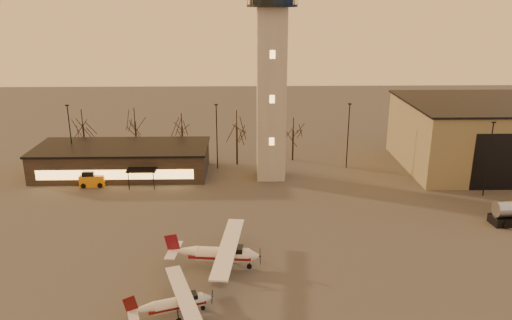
# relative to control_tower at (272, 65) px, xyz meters

# --- Properties ---
(ground) EXTENTS (220.00, 220.00, 0.00)m
(ground) POSITION_rel_control_tower_xyz_m (0.00, -30.00, -16.33)
(ground) COLOR #3A3836
(ground) RESTS_ON ground
(control_tower) EXTENTS (6.80, 6.80, 32.60)m
(control_tower) POSITION_rel_control_tower_xyz_m (0.00, 0.00, 0.00)
(control_tower) COLOR gray
(control_tower) RESTS_ON ground
(hangar) EXTENTS (30.60, 20.60, 10.30)m
(hangar) POSITION_rel_control_tower_xyz_m (36.00, 3.98, -11.17)
(hangar) COLOR #817354
(hangar) RESTS_ON ground
(terminal) EXTENTS (25.40, 12.20, 4.30)m
(terminal) POSITION_rel_control_tower_xyz_m (-21.99, 1.98, -14.17)
(terminal) COLOR black
(terminal) RESTS_ON ground
(light_poles) EXTENTS (58.50, 12.25, 10.14)m
(light_poles) POSITION_rel_control_tower_xyz_m (0.50, 1.00, -10.92)
(light_poles) COLOR black
(light_poles) RESTS_ON ground
(tree_row) EXTENTS (37.20, 9.20, 8.80)m
(tree_row) POSITION_rel_control_tower_xyz_m (-13.70, 9.16, -10.39)
(tree_row) COLOR black
(tree_row) RESTS_ON ground
(cessna_front) EXTENTS (7.78, 9.54, 2.67)m
(cessna_front) POSITION_rel_control_tower_xyz_m (-9.23, -33.47, -15.41)
(cessna_front) COLOR silver
(cessna_front) RESTS_ON ground
(cessna_rear) EXTENTS (9.89, 12.47, 3.42)m
(cessna_rear) POSITION_rel_control_tower_xyz_m (-5.86, -25.92, -15.15)
(cessna_rear) COLOR silver
(cessna_rear) RESTS_ON ground
(service_cart) EXTENTS (3.50, 2.35, 2.15)m
(service_cart) POSITION_rel_control_tower_xyz_m (-25.21, -3.00, -15.50)
(service_cart) COLOR orange
(service_cart) RESTS_ON ground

